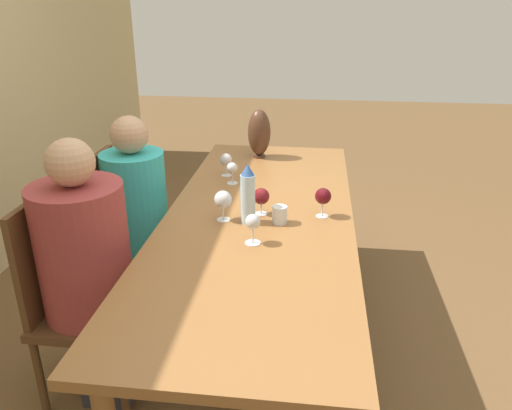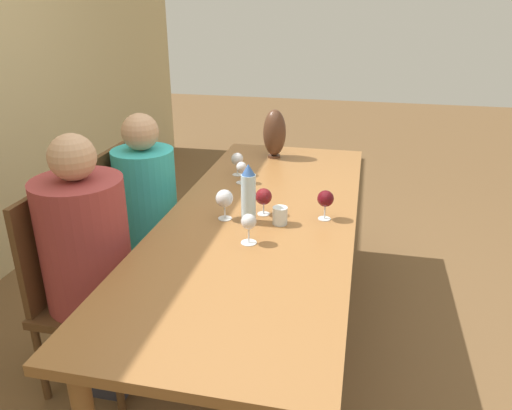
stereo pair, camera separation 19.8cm
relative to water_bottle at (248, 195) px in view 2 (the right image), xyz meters
The scene contains 15 objects.
ground_plane 0.91m from the water_bottle, 23.40° to the right, with size 14.00×14.00×0.00m, color brown.
dining_table 0.24m from the water_bottle, 23.40° to the right, with size 2.39×0.91×0.77m.
water_bottle is the anchor object (origin of this frame).
water_tumbler 0.18m from the water_bottle, 85.40° to the right, with size 0.07×0.07×0.08m.
vase 1.03m from the water_bottle, ahead, with size 0.15×0.15×0.32m.
wine_glass_0 0.36m from the water_bottle, 72.02° to the right, with size 0.08×0.08×0.14m.
wine_glass_1 0.13m from the water_bottle, 83.74° to the left, with size 0.08×0.08×0.15m.
wine_glass_2 0.54m from the water_bottle, 17.36° to the left, with size 0.06×0.06×0.12m.
wine_glass_3 0.13m from the water_bottle, 25.39° to the right, with size 0.08×0.08×0.13m.
wine_glass_4 0.68m from the water_bottle, 18.83° to the left, with size 0.07×0.07×0.14m.
wine_glass_5 0.22m from the water_bottle, 166.63° to the right, with size 0.07×0.07×0.13m.
chair_near 0.91m from the water_bottle, 112.97° to the left, with size 0.44×0.44×0.97m.
chair_far 0.91m from the water_bottle, 66.08° to the left, with size 0.44×0.44×0.97m.
person_near 0.77m from the water_bottle, 115.82° to the left, with size 0.39×0.39×1.24m.
person_far 0.79m from the water_bottle, 63.19° to the left, with size 0.34×0.34×1.18m.
Camera 2 is at (-2.17, -0.45, 1.75)m, focal length 35.00 mm.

